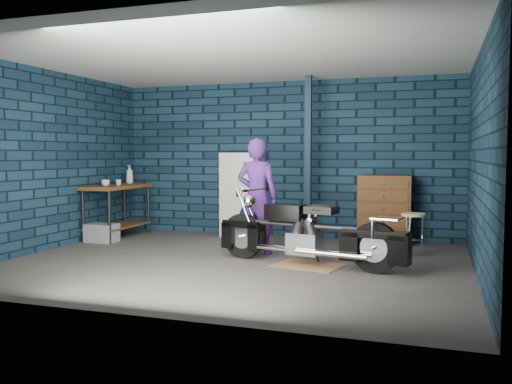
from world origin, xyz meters
TOP-DOWN VIEW (x-y plane):
  - ground at (0.00, 0.00)m, footprint 6.00×6.00m
  - room_walls at (0.00, 0.55)m, footprint 6.02×5.01m
  - support_post at (0.55, 1.95)m, footprint 0.10×0.10m
  - workbench at (-2.68, 1.40)m, footprint 0.60×1.40m
  - drip_mat at (0.99, 0.13)m, footprint 0.95×0.79m
  - motorcycle at (0.99, 0.13)m, footprint 2.29×1.06m
  - person at (0.09, 0.73)m, footprint 0.62×0.41m
  - storage_bin at (-2.66, 0.90)m, footprint 0.48×0.34m
  - locker at (-0.69, 2.23)m, footprint 0.68×0.49m
  - tool_chest at (1.75, 2.23)m, footprint 0.82×0.46m
  - shop_stool at (2.24, 1.25)m, footprint 0.34×0.34m
  - cup_a at (-2.67, 1.05)m, footprint 0.15×0.15m
  - cup_b at (-2.60, 1.32)m, footprint 0.10×0.10m
  - bottle at (-2.77, 1.96)m, footprint 0.15×0.15m

SIDE VIEW (x-z plane):
  - ground at x=0.00m, z-range 0.00..0.00m
  - drip_mat at x=0.99m, z-range 0.00..0.01m
  - storage_bin at x=-2.66m, z-range 0.00..0.30m
  - shop_stool at x=2.24m, z-range 0.00..0.61m
  - workbench at x=-2.68m, z-range 0.00..0.91m
  - motorcycle at x=0.99m, z-range 0.00..0.98m
  - tool_chest at x=1.75m, z-range 0.00..1.10m
  - locker at x=-0.69m, z-range 0.00..1.46m
  - person at x=0.09m, z-range 0.00..1.67m
  - cup_b at x=-2.60m, z-range 0.91..1.01m
  - cup_a at x=-2.67m, z-range 0.91..1.02m
  - bottle at x=-2.77m, z-range 0.91..1.24m
  - support_post at x=0.55m, z-range 0.00..2.70m
  - room_walls at x=0.00m, z-range 0.55..3.26m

